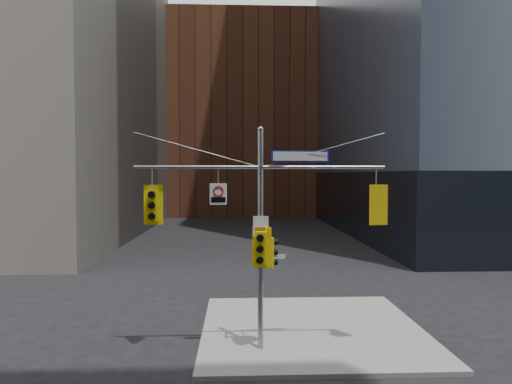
{
  "coord_description": "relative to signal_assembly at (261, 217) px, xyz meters",
  "views": [
    {
      "loc": [
        -0.74,
        -12.51,
        5.76
      ],
      "look_at": [
        -0.14,
        2.0,
        5.21
      ],
      "focal_mm": 32.0,
      "sensor_mm": 36.0,
      "label": 1
    }
  ],
  "objects": [
    {
      "name": "street_sign_blade",
      "position": [
        1.28,
        0.0,
        1.93
      ],
      "size": [
        1.89,
        0.28,
        0.37
      ],
      "rotation": [
        0.0,
        0.0,
        0.12
      ],
      "color": "#111D9E",
      "rests_on": "ground"
    },
    {
      "name": "traffic_light_pole_front",
      "position": [
        0.0,
        -0.27,
        -0.96
      ],
      "size": [
        0.61,
        0.55,
        1.29
      ],
      "rotation": [
        0.0,
        0.0,
        -0.2
      ],
      "color": "yellow",
      "rests_on": "ground"
    },
    {
      "name": "traffic_light_pole_side",
      "position": [
        0.32,
        0.02,
        -1.15
      ],
      "size": [
        0.42,
        0.36,
        0.98
      ],
      "rotation": [
        0.0,
        0.0,
        1.8
      ],
      "color": "yellow",
      "rests_on": "ground"
    },
    {
      "name": "street_blade_ew",
      "position": [
        0.45,
        0.01,
        -1.29
      ],
      "size": [
        0.72,
        0.12,
        0.14
      ],
      "rotation": [
        0.0,
        0.0,
        0.12
      ],
      "color": "silver",
      "rests_on": "ground"
    },
    {
      "name": "ground",
      "position": [
        0.0,
        -1.99,
        -4.42
      ],
      "size": [
        160.0,
        160.0,
        0.0
      ],
      "primitive_type": "plane",
      "color": "black",
      "rests_on": "ground"
    },
    {
      "name": "regulatory_sign_pole",
      "position": [
        0.0,
        -0.12,
        -0.31
      ],
      "size": [
        0.49,
        0.04,
        0.64
      ],
      "rotation": [
        0.0,
        0.0,
        -0.0
      ],
      "color": "silver",
      "rests_on": "ground"
    },
    {
      "name": "brick_midrise",
      "position": [
        0.0,
        56.01,
        9.58
      ],
      "size": [
        26.0,
        20.0,
        28.0
      ],
      "primitive_type": "cube",
      "color": "brown",
      "rests_on": "ground"
    },
    {
      "name": "traffic_light_east_arm",
      "position": [
        3.74,
        0.0,
        0.38
      ],
      "size": [
        0.61,
        0.54,
        1.29
      ],
      "rotation": [
        0.0,
        0.0,
        3.31
      ],
      "color": "yellow",
      "rests_on": "ground"
    },
    {
      "name": "traffic_light_west_arm",
      "position": [
        -3.42,
        0.01,
        0.38
      ],
      "size": [
        0.61,
        0.48,
        1.27
      ],
      "rotation": [
        0.0,
        0.0,
        0.03
      ],
      "color": "yellow",
      "rests_on": "ground"
    },
    {
      "name": "street_blade_ns",
      "position": [
        0.0,
        0.46,
        -1.49
      ],
      "size": [
        0.03,
        0.71,
        0.14
      ],
      "rotation": [
        0.0,
        0.0,
        -0.0
      ],
      "color": "#145926",
      "rests_on": "ground"
    },
    {
      "name": "regulatory_sign_arm",
      "position": [
        -1.34,
        -0.02,
        0.75
      ],
      "size": [
        0.54,
        0.1,
        0.68
      ],
      "rotation": [
        0.0,
        0.0,
        0.1
      ],
      "color": "silver",
      "rests_on": "ground"
    },
    {
      "name": "signal_assembly",
      "position": [
        0.0,
        0.0,
        0.0
      ],
      "size": [
        8.0,
        0.8,
        7.3
      ],
      "color": "gray",
      "rests_on": "ground"
    },
    {
      "name": "sidewalk_corner",
      "position": [
        2.0,
        2.01,
        -4.34
      ],
      "size": [
        8.0,
        8.0,
        0.15
      ],
      "primitive_type": "cube",
      "color": "gray",
      "rests_on": "ground"
    }
  ]
}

